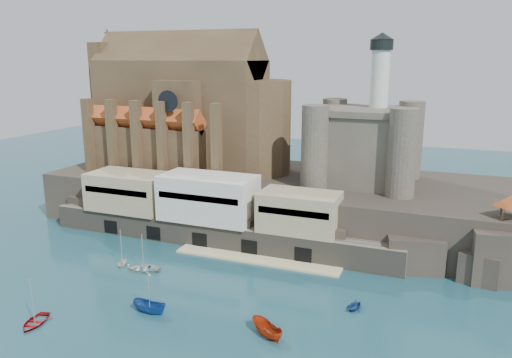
{
  "coord_description": "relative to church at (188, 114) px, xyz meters",
  "views": [
    {
      "loc": [
        31.83,
        -57.98,
        34.54
      ],
      "look_at": [
        -3.63,
        32.0,
        11.0
      ],
      "focal_mm": 35.0,
      "sensor_mm": 36.0,
      "label": 1
    }
  ],
  "objects": [
    {
      "name": "castle_keep",
      "position": [
        40.21,
        -0.78,
        -3.81
      ],
      "size": [
        21.2,
        21.2,
        29.3
      ],
      "color": "#4A443A",
      "rests_on": "promontory"
    },
    {
      "name": "boat_6",
      "position": [
        10.09,
        -34.73,
        -22.13
      ],
      "size": [
        2.08,
        4.24,
        5.71
      ],
      "primitive_type": "imported",
      "rotation": [
        0.0,
        0.0,
        4.94
      ],
      "color": "beige",
      "rests_on": "ground"
    },
    {
      "name": "quay",
      "position": [
        13.94,
        -18.78,
        -16.06
      ],
      "size": [
        70.0,
        12.0,
        13.05
      ],
      "color": "#666051",
      "rests_on": "ground"
    },
    {
      "name": "church",
      "position": [
        0.0,
        0.0,
        0.0
      ],
      "size": [
        47.0,
        25.93,
        30.51
      ],
      "color": "#453420",
      "rests_on": "promontory"
    },
    {
      "name": "rock_outcrop",
      "position": [
        66.13,
        -16.01,
        -18.11
      ],
      "size": [
        14.5,
        10.5,
        8.7
      ],
      "color": "black",
      "rests_on": "ground"
    },
    {
      "name": "boat_0",
      "position": [
        6.43,
        -54.76,
        -22.13
      ],
      "size": [
        3.85,
        1.89,
        5.18
      ],
      "primitive_type": "imported",
      "rotation": [
        0.0,
        0.0,
        0.23
      ],
      "color": "#9C0708",
      "rests_on": "ground"
    },
    {
      "name": "boat_4",
      "position": [
        5.54,
        -34.32,
        -22.13
      ],
      "size": [
        3.07,
        2.22,
        3.23
      ],
      "primitive_type": "imported",
      "rotation": [
        0.0,
        0.0,
        3.34
      ],
      "color": "silver",
      "rests_on": "ground"
    },
    {
      "name": "boat_2",
      "position": [
        19.02,
        -46.49,
        -22.13
      ],
      "size": [
        2.27,
        2.22,
        5.45
      ],
      "primitive_type": "imported",
      "rotation": [
        0.0,
        0.0,
        1.48
      ],
      "color": "navy",
      "rests_on": "ground"
    },
    {
      "name": "boat_7",
      "position": [
        45.43,
        -35.11,
        -22.13
      ],
      "size": [
        3.26,
        2.6,
        3.29
      ],
      "primitive_type": "imported",
      "rotation": [
        0.0,
        0.0,
        5.93
      ],
      "color": "navy",
      "rests_on": "ground"
    },
    {
      "name": "boat_5",
      "position": [
        36.26,
        -46.17,
        -22.13
      ],
      "size": [
        2.91,
        2.89,
        5.51
      ],
      "primitive_type": "imported",
      "rotation": [
        0.0,
        0.0,
        4.15
      ],
      "color": "#AC2F0C",
      "rests_on": "ground"
    },
    {
      "name": "promontory",
      "position": [
        23.94,
        -2.48,
        -17.2
      ],
      "size": [
        100.0,
        36.0,
        10.0
      ],
      "color": "black",
      "rests_on": "ground"
    },
    {
      "name": "ground",
      "position": [
        24.13,
        -41.85,
        -22.13
      ],
      "size": [
        300.0,
        300.0,
        0.0
      ],
      "primitive_type": "plane",
      "color": "#17424E",
      "rests_on": "ground"
    }
  ]
}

